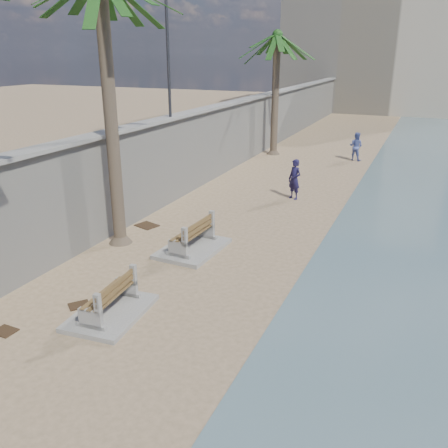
% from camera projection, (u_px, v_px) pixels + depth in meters
% --- Properties ---
extents(ground_plane, '(140.00, 140.00, 0.00)m').
position_uv_depth(ground_plane, '(97.00, 409.00, 8.68)').
color(ground_plane, '#9C805F').
extents(seawall, '(0.45, 70.00, 3.50)m').
position_uv_depth(seawall, '(239.00, 133.00, 27.27)').
color(seawall, gray).
rests_on(seawall, ground_plane).
extents(wall_cap, '(0.80, 70.00, 0.12)m').
position_uv_depth(wall_cap, '(239.00, 101.00, 26.65)').
color(wall_cap, gray).
rests_on(wall_cap, seawall).
extents(end_building, '(18.00, 12.00, 14.00)m').
position_uv_depth(end_building, '(375.00, 43.00, 51.85)').
color(end_building, '#B7AA93').
rests_on(end_building, ground_plane).
extents(bench_near, '(1.71, 2.37, 0.94)m').
position_uv_depth(bench_near, '(110.00, 300.00, 11.65)').
color(bench_near, gray).
rests_on(bench_near, ground_plane).
extents(bench_far, '(1.80, 2.55, 1.03)m').
position_uv_depth(bench_far, '(192.00, 238.00, 15.46)').
color(bench_far, gray).
rests_on(bench_far, ground_plane).
extents(palm_back, '(5.00, 5.00, 8.00)m').
position_uv_depth(palm_back, '(277.00, 37.00, 27.89)').
color(palm_back, brown).
rests_on(palm_back, ground_plane).
extents(streetlight, '(0.28, 0.28, 5.12)m').
position_uv_depth(streetlight, '(167.00, 39.00, 18.66)').
color(streetlight, '#2D2D33').
rests_on(streetlight, wall_cap).
extents(person_a, '(0.89, 0.80, 2.04)m').
position_uv_depth(person_a, '(295.00, 176.00, 20.73)').
color(person_a, '#19153B').
rests_on(person_a, ground_plane).
extents(person_b, '(1.04, 0.89, 1.86)m').
position_uv_depth(person_b, '(356.00, 145.00, 28.23)').
color(person_b, '#505EA5').
rests_on(person_b, ground_plane).
extents(debris_b, '(0.53, 0.43, 0.03)m').
position_uv_depth(debris_b, '(5.00, 331.00, 11.07)').
color(debris_b, '#382616').
rests_on(debris_b, ground_plane).
extents(debris_c, '(0.94, 0.84, 0.03)m').
position_uv_depth(debris_c, '(147.00, 225.00, 17.80)').
color(debris_c, '#382616').
rests_on(debris_c, ground_plane).
extents(debris_d, '(0.64, 0.66, 0.03)m').
position_uv_depth(debris_d, '(79.00, 305.00, 12.21)').
color(debris_d, '#382616').
rests_on(debris_d, ground_plane).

